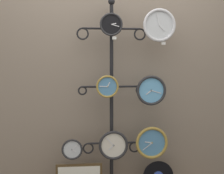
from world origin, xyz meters
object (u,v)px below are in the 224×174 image
object	(u,v)px
clock_top_center	(111,24)
clock_middle_center	(107,87)
clock_bottom_center	(113,145)
clock_bottom_right	(152,143)
clock_bottom_left	(72,149)
clock_top_right	(159,25)
clock_middle_right	(151,90)
display_stand	(112,132)

from	to	relation	value
clock_top_center	clock_middle_center	xyz separation A→B (m)	(-0.04, 0.02, -0.59)
clock_bottom_center	clock_top_center	bearing A→B (deg)	-132.42
clock_bottom_right	clock_bottom_left	bearing A→B (deg)	-178.54
clock_top_right	clock_middle_center	size ratio (longest dim) A/B	1.47
clock_top_center	clock_bottom_left	distance (m)	1.24
clock_middle_right	clock_bottom_center	world-z (taller)	clock_middle_right
clock_middle_right	clock_bottom_right	distance (m)	0.52
clock_bottom_right	clock_top_right	bearing A→B (deg)	-4.42
clock_top_center	clock_bottom_center	xyz separation A→B (m)	(0.02, 0.03, -1.16)
display_stand	clock_bottom_center	world-z (taller)	display_stand
clock_middle_center	clock_bottom_left	size ratio (longest dim) A/B	1.08
clock_top_center	clock_middle_right	xyz separation A→B (m)	(0.40, 0.03, -0.63)
display_stand	clock_top_right	size ratio (longest dim) A/B	6.19
clock_top_center	clock_middle_center	distance (m)	0.59
clock_top_right	clock_bottom_left	world-z (taller)	clock_top_right
clock_middle_right	clock_bottom_left	size ratio (longest dim) A/B	1.46
clock_bottom_right	clock_middle_right	bearing A→B (deg)	149.06
display_stand	clock_middle_right	distance (m)	0.57
display_stand	clock_middle_right	xyz separation A→B (m)	(0.38, -0.08, 0.42)
display_stand	clock_top_center	distance (m)	1.05
clock_bottom_left	clock_bottom_center	distance (m)	0.40
clock_middle_center	clock_bottom_center	distance (m)	0.58
clock_bottom_left	clock_bottom_center	world-z (taller)	clock_bottom_center
clock_top_center	clock_bottom_right	size ratio (longest dim) A/B	0.68
clock_bottom_right	display_stand	bearing A→B (deg)	167.40
clock_top_center	clock_middle_right	size ratio (longest dim) A/B	0.74
clock_middle_right	clock_bottom_center	bearing A→B (deg)	-179.95
display_stand	clock_bottom_left	bearing A→B (deg)	-164.60
display_stand	clock_bottom_left	xyz separation A→B (m)	(-0.39, -0.11, -0.14)
clock_top_right	clock_bottom_center	bearing A→B (deg)	178.74
clock_top_right	clock_bottom_center	world-z (taller)	clock_top_right
display_stand	clock_top_right	xyz separation A→B (m)	(0.45, -0.09, 1.05)
clock_bottom_right	clock_top_center	bearing A→B (deg)	-176.96
clock_middle_right	clock_bottom_center	xyz separation A→B (m)	(-0.37, -0.00, -0.54)
clock_top_right	clock_middle_center	distance (m)	0.77
clock_bottom_left	clock_middle_center	bearing A→B (deg)	3.00
clock_middle_right	clock_bottom_right	xyz separation A→B (m)	(0.01, -0.01, -0.52)
clock_bottom_center	clock_bottom_left	bearing A→B (deg)	-176.45
display_stand	clock_bottom_right	distance (m)	0.41
clock_top_center	clock_bottom_right	xyz separation A→B (m)	(0.40, 0.02, -1.15)
clock_bottom_center	clock_middle_center	bearing A→B (deg)	-173.32
display_stand	clock_middle_right	world-z (taller)	display_stand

